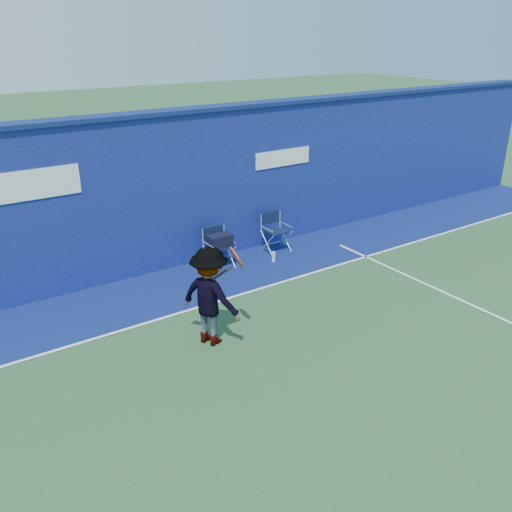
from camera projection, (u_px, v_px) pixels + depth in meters
ground at (287, 421)px, 6.68m from camera, size 80.00×80.00×0.00m
stadium_wall at (120, 199)px, 10.04m from camera, size 24.00×0.50×3.08m
out_of_bounds_strip at (151, 295)px, 9.81m from camera, size 24.00×1.80×0.01m
court_lines at (259, 395)px, 7.13m from camera, size 24.00×12.00×0.01m
directors_chair_left at (219, 251)px, 10.84m from camera, size 0.49×0.45×0.83m
directors_chair_right at (276, 240)px, 11.67m from camera, size 0.50×0.45×0.83m
water_bottle at (274, 257)px, 11.18m from camera, size 0.07×0.07×0.22m
tennis_player at (210, 296)px, 8.08m from camera, size 1.01×1.15×1.55m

